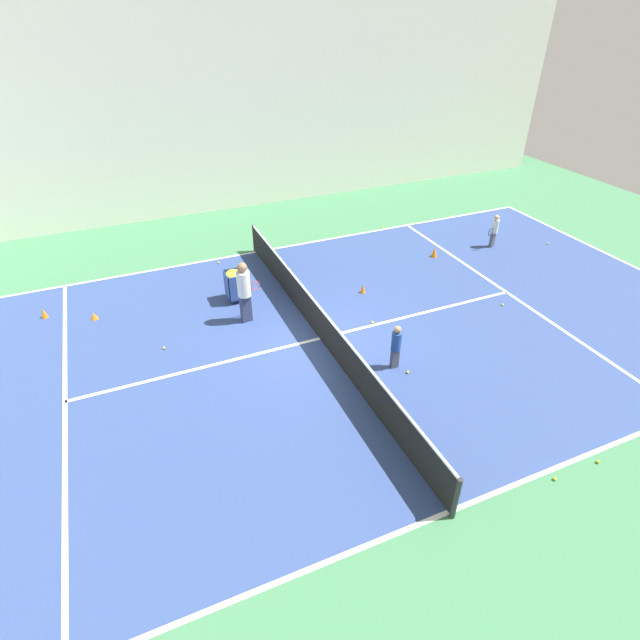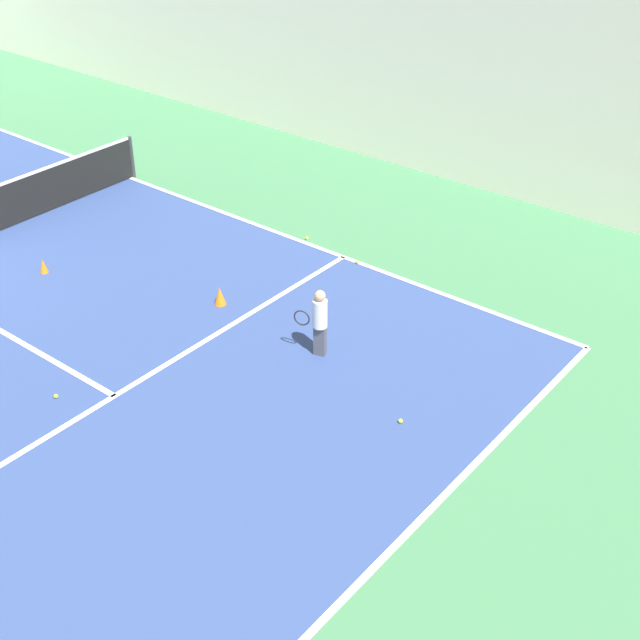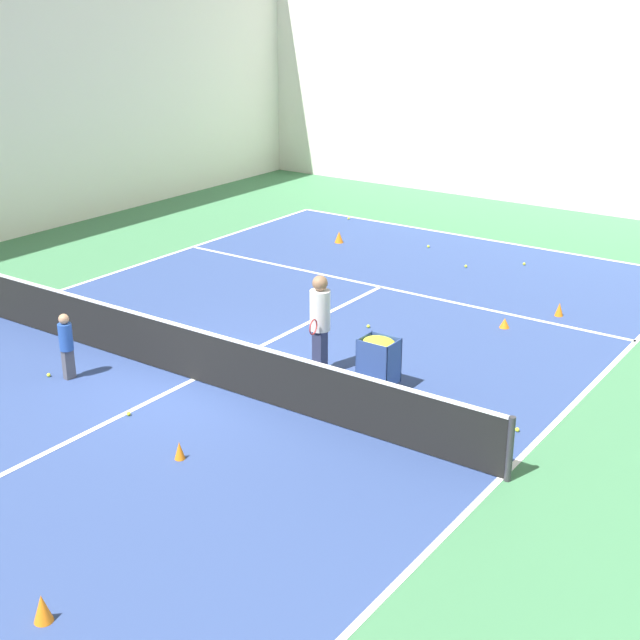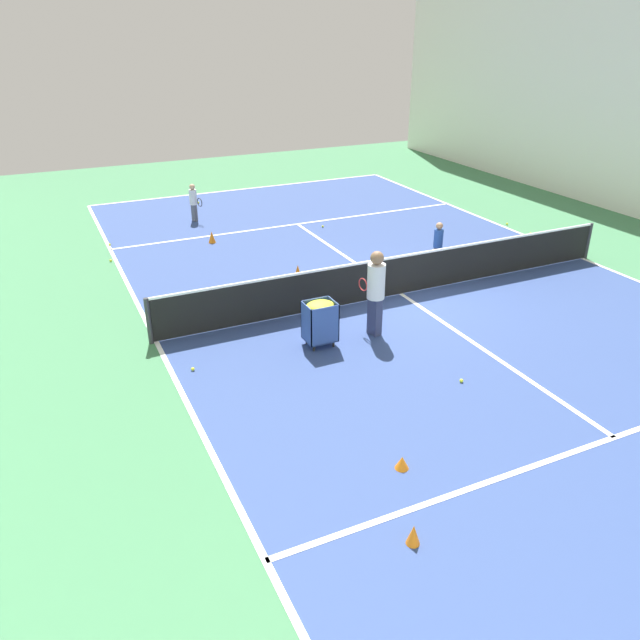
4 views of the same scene
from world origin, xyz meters
The scene contains 28 objects.
ground_plane centered at (0.00, 0.00, 0.00)m, with size 36.37×36.37×0.00m, color #3D754C.
court_playing_area centered at (0.00, 0.00, 0.00)m, with size 11.75×23.09×0.00m.
line_baseline_near centered at (0.00, -11.54, 0.01)m, with size 11.75×0.10×0.00m, color white.
line_sideline_left centered at (-5.88, 0.00, 0.01)m, with size 0.10×23.09×0.00m, color white.
line_sideline_right centered at (5.88, 0.00, 0.01)m, with size 0.10×23.09×0.00m, color white.
line_service_near centered at (0.00, -6.35, 0.01)m, with size 11.75×0.10×0.00m, color white.
line_service_far centered at (0.00, 6.35, 0.01)m, with size 11.75×0.10×0.00m, color white.
line_centre_service centered at (0.00, 0.00, 0.01)m, with size 0.10×12.70×0.00m, color white.
hall_enclosure_right centered at (10.59, 0.00, 4.40)m, with size 0.15×32.67×8.79m.
tennis_net centered at (0.00, 0.00, 0.52)m, with size 12.05×0.10×1.00m.
player_near_baseline centered at (2.91, -8.12, 0.70)m, with size 0.34×0.57×1.22m.
coach_at_net centered at (1.64, 1.56, 1.05)m, with size 0.42×0.70×1.83m.
child_midcourt centered at (-1.85, -1.22, 0.70)m, with size 0.26×0.26×1.22m.
ball_cart centered at (2.89, 1.54, 0.67)m, with size 0.62×0.51×0.96m.
training_cone_0 centered at (1.76, -2.21, 0.14)m, with size 0.16×0.16×0.28m, color orange.
training_cone_1 centered at (3.44, 5.56, 0.10)m, with size 0.21×0.21×0.20m, color orange.
training_cone_2 centered at (4.10, 6.87, 0.15)m, with size 0.18×0.18×0.29m, color orange.
training_cone_4 centered at (3.03, -5.70, 0.17)m, with size 0.22×0.22×0.34m, color orange.
tennis_ball_0 centered at (0.10, -1.66, 0.04)m, with size 0.07×0.07×0.07m, color yellow.
tennis_ball_1 centered at (5.50, 1.46, 0.04)m, with size 0.07×0.07×0.07m, color yellow.
tennis_ball_2 centered at (6.01, -5.30, 0.04)m, with size 0.07×0.07×0.07m, color yellow.
tennis_ball_4 centered at (-2.21, -1.40, 0.04)m, with size 0.07×0.07×0.07m, color yellow.
tennis_ball_5 centered at (5.84, -6.72, 0.04)m, with size 0.07×0.07×0.07m, color yellow.
tennis_ball_6 centered at (2.24, -10.20, 0.04)m, with size 0.07×0.07×0.07m, color yellow.
tennis_ball_8 centered at (-0.60, -5.68, 0.04)m, with size 0.07×0.07×0.07m, color yellow.
tennis_ball_10 centered at (1.17, 3.95, 0.04)m, with size 0.07×0.07×0.07m, color yellow.
tennis_ball_13 centered at (-6.11, -3.39, 0.04)m, with size 0.07×0.07×0.07m, color yellow.
tennis_ball_14 centered at (-6.09, -2.29, 0.04)m, with size 0.07×0.07×0.07m, color yellow.
Camera 1 is at (-10.12, 4.34, 7.80)m, focal length 28.00 mm.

